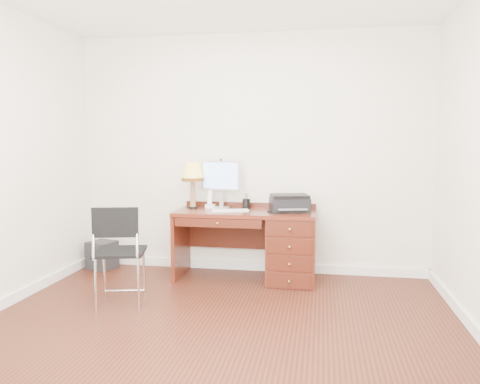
% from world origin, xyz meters
% --- Properties ---
extents(ground, '(4.00, 4.00, 0.00)m').
position_xyz_m(ground, '(0.00, 0.00, 0.00)').
color(ground, '#34140B').
rests_on(ground, ground).
extents(room_shell, '(4.00, 4.00, 4.00)m').
position_xyz_m(room_shell, '(0.00, 0.63, 0.05)').
color(room_shell, silver).
rests_on(room_shell, ground).
extents(desk, '(1.50, 0.67, 0.75)m').
position_xyz_m(desk, '(0.32, 1.40, 0.41)').
color(desk, '#591F12').
rests_on(desk, ground).
extents(monitor, '(0.46, 0.19, 0.53)m').
position_xyz_m(monitor, '(-0.32, 1.58, 1.08)').
color(monitor, silver).
rests_on(monitor, desk).
extents(keyboard, '(0.41, 0.23, 0.02)m').
position_xyz_m(keyboard, '(-0.16, 1.34, 0.76)').
color(keyboard, white).
rests_on(keyboard, desk).
extents(mouse_pad, '(0.24, 0.24, 0.05)m').
position_xyz_m(mouse_pad, '(0.36, 1.35, 0.76)').
color(mouse_pad, black).
rests_on(mouse_pad, desk).
extents(printer, '(0.47, 0.40, 0.18)m').
position_xyz_m(printer, '(0.47, 1.45, 0.84)').
color(printer, black).
rests_on(printer, desk).
extents(leg_lamp, '(0.25, 0.25, 0.52)m').
position_xyz_m(leg_lamp, '(-0.61, 1.50, 1.13)').
color(leg_lamp, black).
rests_on(leg_lamp, desk).
extents(phone, '(0.10, 0.10, 0.19)m').
position_xyz_m(phone, '(-0.43, 1.54, 0.81)').
color(phone, white).
rests_on(phone, desk).
extents(pen_cup, '(0.08, 0.08, 0.11)m').
position_xyz_m(pen_cup, '(-0.02, 1.58, 0.80)').
color(pen_cup, black).
rests_on(pen_cup, desk).
extents(chair, '(0.53, 0.54, 0.93)m').
position_xyz_m(chair, '(-1.00, 0.32, 0.56)').
color(chair, black).
rests_on(chair, ground).
extents(equipment_box, '(0.35, 0.35, 0.33)m').
position_xyz_m(equipment_box, '(-1.73, 1.50, 0.16)').
color(equipment_box, black).
rests_on(equipment_box, ground).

